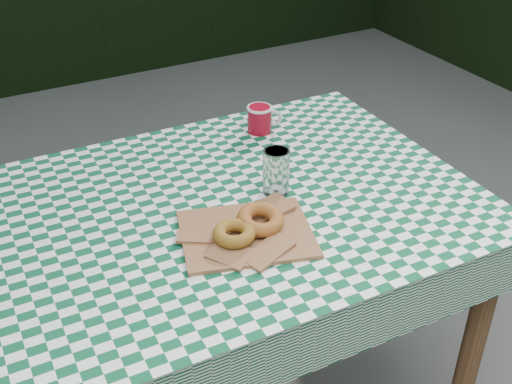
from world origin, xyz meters
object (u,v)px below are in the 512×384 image
Objects in this scene: paper_bag at (246,233)px; coffee_mug at (259,119)px; table at (214,323)px; drinking_glass at (276,172)px.

coffee_mug is (0.27, 0.44, 0.03)m from paper_bag.
table is 0.48m from drinking_glass.
drinking_glass is (0.15, 0.13, 0.05)m from paper_bag.
drinking_glass reaches higher than table.
table is at bearing 101.16° from paper_bag.
drinking_glass is at bearing -4.12° from table.
paper_bag is at bearing -103.02° from coffee_mug.
drinking_glass is at bearing 40.58° from paper_bag.
paper_bag reaches higher than table.
paper_bag is (0.03, -0.15, 0.39)m from table.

